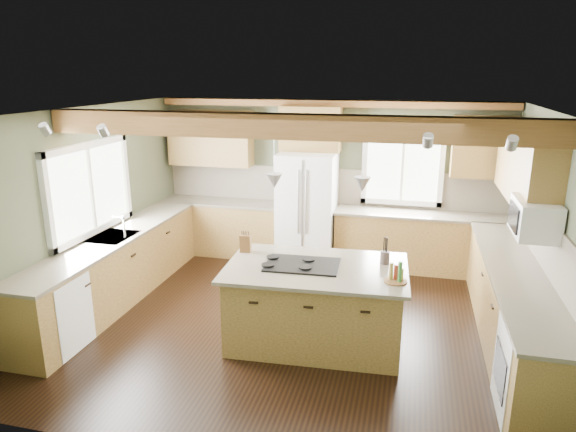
# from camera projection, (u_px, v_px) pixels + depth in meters

# --- Properties ---
(floor) EXTENTS (5.60, 5.60, 0.00)m
(floor) POSITION_uv_depth(u_px,v_px,m) (295.00, 322.00, 6.43)
(floor) COLOR black
(floor) RESTS_ON ground
(ceiling) EXTENTS (5.60, 5.60, 0.00)m
(ceiling) POSITION_uv_depth(u_px,v_px,m) (296.00, 111.00, 5.71)
(ceiling) COLOR silver
(ceiling) RESTS_ON wall_back
(wall_back) EXTENTS (5.60, 0.00, 5.60)m
(wall_back) POSITION_uv_depth(u_px,v_px,m) (330.00, 180.00, 8.41)
(wall_back) COLOR #464D37
(wall_back) RESTS_ON ground
(wall_left) EXTENTS (0.00, 5.00, 5.00)m
(wall_left) POSITION_uv_depth(u_px,v_px,m) (88.00, 208.00, 6.71)
(wall_left) COLOR #464D37
(wall_left) RESTS_ON ground
(wall_right) EXTENTS (0.00, 5.00, 5.00)m
(wall_right) POSITION_uv_depth(u_px,v_px,m) (553.00, 241.00, 5.43)
(wall_right) COLOR #464D37
(wall_right) RESTS_ON ground
(ceiling_beam) EXTENTS (5.55, 0.26, 0.26)m
(ceiling_beam) POSITION_uv_depth(u_px,v_px,m) (288.00, 126.00, 5.40)
(ceiling_beam) COLOR brown
(ceiling_beam) RESTS_ON ceiling
(soffit_trim) EXTENTS (5.55, 0.20, 0.10)m
(soffit_trim) POSITION_uv_depth(u_px,v_px,m) (331.00, 104.00, 7.97)
(soffit_trim) COLOR brown
(soffit_trim) RESTS_ON ceiling
(backsplash_back) EXTENTS (5.58, 0.03, 0.58)m
(backsplash_back) POSITION_uv_depth(u_px,v_px,m) (330.00, 186.00, 8.42)
(backsplash_back) COLOR brown
(backsplash_back) RESTS_ON wall_back
(backsplash_right) EXTENTS (0.03, 3.70, 0.58)m
(backsplash_right) POSITION_uv_depth(u_px,v_px,m) (549.00, 247.00, 5.50)
(backsplash_right) COLOR brown
(backsplash_right) RESTS_ON wall_right
(base_cab_back_left) EXTENTS (2.02, 0.60, 0.88)m
(base_cab_back_left) POSITION_uv_depth(u_px,v_px,m) (223.00, 228.00, 8.77)
(base_cab_back_left) COLOR brown
(base_cab_back_left) RESTS_ON floor
(counter_back_left) EXTENTS (2.06, 0.64, 0.04)m
(counter_back_left) POSITION_uv_depth(u_px,v_px,m) (222.00, 202.00, 8.64)
(counter_back_left) COLOR #463F33
(counter_back_left) RESTS_ON base_cab_back_left
(base_cab_back_right) EXTENTS (2.62, 0.60, 0.88)m
(base_cab_back_right) POSITION_uv_depth(u_px,v_px,m) (420.00, 243.00, 8.02)
(base_cab_back_right) COLOR brown
(base_cab_back_right) RESTS_ON floor
(counter_back_right) EXTENTS (2.66, 0.64, 0.04)m
(counter_back_right) POSITION_uv_depth(u_px,v_px,m) (422.00, 214.00, 7.89)
(counter_back_right) COLOR #463F33
(counter_back_right) RESTS_ON base_cab_back_right
(base_cab_left) EXTENTS (0.60, 3.70, 0.88)m
(base_cab_left) POSITION_uv_depth(u_px,v_px,m) (116.00, 270.00, 6.92)
(base_cab_left) COLOR brown
(base_cab_left) RESTS_ON floor
(counter_left) EXTENTS (0.64, 3.74, 0.04)m
(counter_left) POSITION_uv_depth(u_px,v_px,m) (113.00, 238.00, 6.80)
(counter_left) COLOR #463F33
(counter_left) RESTS_ON base_cab_left
(base_cab_right) EXTENTS (0.60, 3.70, 0.88)m
(base_cab_right) POSITION_uv_depth(u_px,v_px,m) (512.00, 310.00, 5.78)
(base_cab_right) COLOR brown
(base_cab_right) RESTS_ON floor
(counter_right) EXTENTS (0.64, 3.74, 0.04)m
(counter_right) POSITION_uv_depth(u_px,v_px,m) (517.00, 272.00, 5.65)
(counter_right) COLOR #463F33
(counter_right) RESTS_ON base_cab_right
(upper_cab_back_left) EXTENTS (1.40, 0.35, 0.90)m
(upper_cab_back_left) POSITION_uv_depth(u_px,v_px,m) (211.00, 138.00, 8.52)
(upper_cab_back_left) COLOR brown
(upper_cab_back_left) RESTS_ON wall_back
(upper_cab_over_fridge) EXTENTS (0.96, 0.35, 0.70)m
(upper_cab_over_fridge) POSITION_uv_depth(u_px,v_px,m) (311.00, 129.00, 8.08)
(upper_cab_over_fridge) COLOR brown
(upper_cab_over_fridge) RESTS_ON wall_back
(upper_cab_right) EXTENTS (0.35, 2.20, 0.90)m
(upper_cab_right) POSITION_uv_depth(u_px,v_px,m) (527.00, 165.00, 6.13)
(upper_cab_right) COLOR brown
(upper_cab_right) RESTS_ON wall_right
(upper_cab_back_corner) EXTENTS (0.90, 0.35, 0.90)m
(upper_cab_back_corner) POSITION_uv_depth(u_px,v_px,m) (484.00, 147.00, 7.54)
(upper_cab_back_corner) COLOR brown
(upper_cab_back_corner) RESTS_ON wall_back
(window_left) EXTENTS (0.04, 1.60, 1.05)m
(window_left) POSITION_uv_depth(u_px,v_px,m) (89.00, 189.00, 6.69)
(window_left) COLOR white
(window_left) RESTS_ON wall_left
(window_back) EXTENTS (1.10, 0.04, 1.00)m
(window_back) POSITION_uv_depth(u_px,v_px,m) (402.00, 169.00, 8.06)
(window_back) COLOR white
(window_back) RESTS_ON wall_back
(sink) EXTENTS (0.50, 0.65, 0.03)m
(sink) POSITION_uv_depth(u_px,v_px,m) (113.00, 237.00, 6.80)
(sink) COLOR #262628
(sink) RESTS_ON counter_left
(faucet) EXTENTS (0.02, 0.02, 0.28)m
(faucet) POSITION_uv_depth(u_px,v_px,m) (124.00, 228.00, 6.72)
(faucet) COLOR #B2B2B7
(faucet) RESTS_ON sink
(dishwasher) EXTENTS (0.60, 0.60, 0.84)m
(dishwasher) POSITION_uv_depth(u_px,v_px,m) (53.00, 313.00, 5.71)
(dishwasher) COLOR white
(dishwasher) RESTS_ON floor
(oven) EXTENTS (0.60, 0.72, 0.84)m
(oven) POSITION_uv_depth(u_px,v_px,m) (536.00, 374.00, 4.57)
(oven) COLOR white
(oven) RESTS_ON floor
(microwave) EXTENTS (0.40, 0.70, 0.38)m
(microwave) POSITION_uv_depth(u_px,v_px,m) (535.00, 218.00, 5.36)
(microwave) COLOR white
(microwave) RESTS_ON wall_right
(pendant_left) EXTENTS (0.18, 0.18, 0.16)m
(pendant_left) POSITION_uv_depth(u_px,v_px,m) (274.00, 181.00, 5.57)
(pendant_left) COLOR #B2B2B7
(pendant_left) RESTS_ON ceiling
(pendant_right) EXTENTS (0.18, 0.18, 0.16)m
(pendant_right) POSITION_uv_depth(u_px,v_px,m) (362.00, 184.00, 5.40)
(pendant_right) COLOR #B2B2B7
(pendant_right) RESTS_ON ceiling
(refrigerator) EXTENTS (0.90, 0.74, 1.80)m
(refrigerator) POSITION_uv_depth(u_px,v_px,m) (307.00, 209.00, 8.23)
(refrigerator) COLOR white
(refrigerator) RESTS_ON floor
(island) EXTENTS (1.96, 1.26, 0.88)m
(island) POSITION_uv_depth(u_px,v_px,m) (316.00, 305.00, 5.88)
(island) COLOR brown
(island) RESTS_ON floor
(island_top) EXTENTS (2.09, 1.39, 0.04)m
(island_top) POSITION_uv_depth(u_px,v_px,m) (316.00, 268.00, 5.75)
(island_top) COLOR #463F33
(island_top) RESTS_ON island
(cooktop) EXTENTS (0.85, 0.59, 0.02)m
(cooktop) POSITION_uv_depth(u_px,v_px,m) (302.00, 265.00, 5.77)
(cooktop) COLOR black
(cooktop) RESTS_ON island_top
(knife_block) EXTENTS (0.14, 0.11, 0.21)m
(knife_block) POSITION_uv_depth(u_px,v_px,m) (246.00, 243.00, 6.19)
(knife_block) COLOR brown
(knife_block) RESTS_ON island_top
(utensil_crock) EXTENTS (0.13, 0.13, 0.14)m
(utensil_crock) POSITION_uv_depth(u_px,v_px,m) (385.00, 257.00, 5.82)
(utensil_crock) COLOR #36302B
(utensil_crock) RESTS_ON island_top
(bottle_tray) EXTENTS (0.30, 0.30, 0.22)m
(bottle_tray) POSITION_uv_depth(u_px,v_px,m) (396.00, 272.00, 5.30)
(bottle_tray) COLOR brown
(bottle_tray) RESTS_ON island_top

